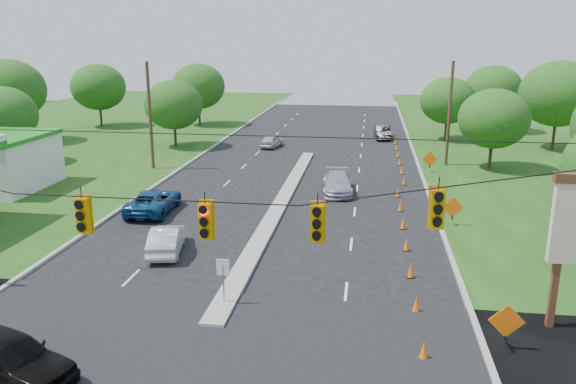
# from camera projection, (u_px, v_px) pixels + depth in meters

# --- Properties ---
(curb_left) EXTENTS (0.25, 110.00, 0.16)m
(curb_left) POSITION_uv_depth(u_px,v_px,m) (180.00, 170.00, 47.81)
(curb_left) COLOR gray
(curb_left) RESTS_ON ground
(curb_right) EXTENTS (0.25, 110.00, 0.16)m
(curb_right) POSITION_uv_depth(u_px,v_px,m) (422.00, 178.00, 44.99)
(curb_right) COLOR gray
(curb_right) RESTS_ON ground
(median) EXTENTS (1.00, 34.00, 0.18)m
(median) POSITION_uv_depth(u_px,v_px,m) (281.00, 204.00, 37.81)
(median) COLOR gray
(median) RESTS_ON ground
(median_sign) EXTENTS (0.55, 0.06, 2.05)m
(median_sign) POSITION_uv_depth(u_px,v_px,m) (223.00, 273.00, 23.11)
(median_sign) COLOR gray
(median_sign) RESTS_ON ground
(signal_span) EXTENTS (25.60, 0.32, 9.00)m
(signal_span) POSITION_uv_depth(u_px,v_px,m) (153.00, 256.00, 15.51)
(signal_span) COLOR #422D1C
(signal_span) RESTS_ON ground
(utility_pole_far_left) EXTENTS (0.28, 0.28, 9.00)m
(utility_pole_far_left) POSITION_uv_depth(u_px,v_px,m) (150.00, 116.00, 46.96)
(utility_pole_far_left) COLOR #422D1C
(utility_pole_far_left) RESTS_ON ground
(utility_pole_far_right) EXTENTS (0.28, 0.28, 9.00)m
(utility_pole_far_right) POSITION_uv_depth(u_px,v_px,m) (449.00, 114.00, 48.24)
(utility_pole_far_right) COLOR #422D1C
(utility_pole_far_right) RESTS_ON ground
(cone_0) EXTENTS (0.32, 0.32, 0.70)m
(cone_0) POSITION_uv_depth(u_px,v_px,m) (424.00, 350.00, 19.43)
(cone_0) COLOR orange
(cone_0) RESTS_ON ground
(cone_1) EXTENTS (0.32, 0.32, 0.70)m
(cone_1) POSITION_uv_depth(u_px,v_px,m) (416.00, 304.00, 22.77)
(cone_1) COLOR orange
(cone_1) RESTS_ON ground
(cone_2) EXTENTS (0.32, 0.32, 0.70)m
(cone_2) POSITION_uv_depth(u_px,v_px,m) (411.00, 270.00, 26.12)
(cone_2) COLOR orange
(cone_2) RESTS_ON ground
(cone_3) EXTENTS (0.32, 0.32, 0.70)m
(cone_3) POSITION_uv_depth(u_px,v_px,m) (406.00, 244.00, 29.46)
(cone_3) COLOR orange
(cone_3) RESTS_ON ground
(cone_4) EXTENTS (0.32, 0.32, 0.70)m
(cone_4) POSITION_uv_depth(u_px,v_px,m) (403.00, 223.00, 32.80)
(cone_4) COLOR orange
(cone_4) RESTS_ON ground
(cone_5) EXTENTS (0.32, 0.32, 0.70)m
(cone_5) POSITION_uv_depth(u_px,v_px,m) (400.00, 206.00, 36.14)
(cone_5) COLOR orange
(cone_5) RESTS_ON ground
(cone_6) EXTENTS (0.32, 0.32, 0.70)m
(cone_6) POSITION_uv_depth(u_px,v_px,m) (398.00, 192.00, 39.48)
(cone_6) COLOR orange
(cone_6) RESTS_ON ground
(cone_7) EXTENTS (0.32, 0.32, 0.70)m
(cone_7) POSITION_uv_depth(u_px,v_px,m) (404.00, 180.00, 42.73)
(cone_7) COLOR orange
(cone_7) RESTS_ON ground
(cone_8) EXTENTS (0.32, 0.32, 0.70)m
(cone_8) POSITION_uv_depth(u_px,v_px,m) (402.00, 170.00, 46.07)
(cone_8) COLOR orange
(cone_8) RESTS_ON ground
(cone_9) EXTENTS (0.32, 0.32, 0.70)m
(cone_9) POSITION_uv_depth(u_px,v_px,m) (400.00, 161.00, 49.41)
(cone_9) COLOR orange
(cone_9) RESTS_ON ground
(cone_10) EXTENTS (0.32, 0.32, 0.70)m
(cone_10) POSITION_uv_depth(u_px,v_px,m) (398.00, 154.00, 52.75)
(cone_10) COLOR orange
(cone_10) RESTS_ON ground
(cone_11) EXTENTS (0.32, 0.32, 0.70)m
(cone_11) POSITION_uv_depth(u_px,v_px,m) (397.00, 147.00, 56.10)
(cone_11) COLOR orange
(cone_11) RESTS_ON ground
(cone_12) EXTENTS (0.32, 0.32, 0.70)m
(cone_12) POSITION_uv_depth(u_px,v_px,m) (395.00, 141.00, 59.44)
(cone_12) COLOR orange
(cone_12) RESTS_ON ground
(cone_13) EXTENTS (0.32, 0.32, 0.70)m
(cone_13) POSITION_uv_depth(u_px,v_px,m) (394.00, 135.00, 62.78)
(cone_13) COLOR orange
(cone_13) RESTS_ON ground
(work_sign_0) EXTENTS (1.27, 0.58, 1.37)m
(work_sign_0) POSITION_uv_depth(u_px,v_px,m) (506.00, 323.00, 19.79)
(work_sign_0) COLOR black
(work_sign_0) RESTS_ON ground
(work_sign_1) EXTENTS (1.27, 0.58, 1.37)m
(work_sign_1) POSITION_uv_depth(u_px,v_px,m) (453.00, 208.00, 33.15)
(work_sign_1) COLOR black
(work_sign_1) RESTS_ON ground
(work_sign_2) EXTENTS (1.27, 0.58, 1.37)m
(work_sign_2) POSITION_uv_depth(u_px,v_px,m) (430.00, 160.00, 46.51)
(work_sign_2) COLOR black
(work_sign_2) RESTS_ON ground
(tree_2) EXTENTS (5.88, 5.88, 6.86)m
(tree_2) POSITION_uv_depth(u_px,v_px,m) (3.00, 115.00, 48.89)
(tree_2) COLOR black
(tree_2) RESTS_ON ground
(tree_3) EXTENTS (7.56, 7.56, 8.82)m
(tree_3) POSITION_uv_depth(u_px,v_px,m) (9.00, 90.00, 58.95)
(tree_3) COLOR black
(tree_3) RESTS_ON ground
(tree_4) EXTENTS (6.72, 6.72, 7.84)m
(tree_4) POSITION_uv_depth(u_px,v_px,m) (98.00, 87.00, 70.01)
(tree_4) COLOR black
(tree_4) RESTS_ON ground
(tree_5) EXTENTS (5.88, 5.88, 6.86)m
(tree_5) POSITION_uv_depth(u_px,v_px,m) (174.00, 105.00, 56.76)
(tree_5) COLOR black
(tree_5) RESTS_ON ground
(tree_6) EXTENTS (6.72, 6.72, 7.84)m
(tree_6) POSITION_uv_depth(u_px,v_px,m) (198.00, 86.00, 71.19)
(tree_6) COLOR black
(tree_6) RESTS_ON ground
(tree_9) EXTENTS (5.88, 5.88, 6.86)m
(tree_9) POSITION_uv_depth(u_px,v_px,m) (494.00, 119.00, 46.84)
(tree_9) COLOR black
(tree_9) RESTS_ON ground
(tree_10) EXTENTS (7.56, 7.56, 8.82)m
(tree_10) POSITION_uv_depth(u_px,v_px,m) (559.00, 94.00, 54.94)
(tree_10) COLOR black
(tree_10) RESTS_ON ground
(tree_11) EXTENTS (6.72, 6.72, 7.84)m
(tree_11) POSITION_uv_depth(u_px,v_px,m) (493.00, 90.00, 66.16)
(tree_11) COLOR black
(tree_11) RESTS_ON ground
(tree_12) EXTENTS (5.88, 5.88, 6.86)m
(tree_12) POSITION_uv_depth(u_px,v_px,m) (448.00, 101.00, 60.48)
(tree_12) COLOR black
(tree_12) RESTS_ON ground
(black_sedan) EXTENTS (5.14, 3.32, 1.63)m
(black_sedan) POSITION_uv_depth(u_px,v_px,m) (9.00, 358.00, 18.13)
(black_sedan) COLOR black
(black_sedan) RESTS_ON ground
(white_sedan) EXTENTS (2.31, 4.46, 1.40)m
(white_sedan) POSITION_uv_depth(u_px,v_px,m) (167.00, 239.00, 29.15)
(white_sedan) COLOR silver
(white_sedan) RESTS_ON ground
(blue_pickup) EXTENTS (2.66, 5.44, 1.49)m
(blue_pickup) POSITION_uv_depth(u_px,v_px,m) (154.00, 201.00, 35.91)
(blue_pickup) COLOR navy
(blue_pickup) RESTS_ON ground
(silver_car_far) EXTENTS (2.45, 5.16, 1.45)m
(silver_car_far) POSITION_uv_depth(u_px,v_px,m) (338.00, 183.00, 40.43)
(silver_car_far) COLOR #A6A2B5
(silver_car_far) RESTS_ON ground
(silver_car_oncoming) EXTENTS (2.23, 3.97, 1.28)m
(silver_car_oncoming) POSITION_uv_depth(u_px,v_px,m) (272.00, 141.00, 57.56)
(silver_car_oncoming) COLOR #B7B7B7
(silver_car_oncoming) RESTS_ON ground
(dark_car_receding) EXTENTS (1.94, 4.64, 1.49)m
(dark_car_receding) POSITION_uv_depth(u_px,v_px,m) (382.00, 132.00, 62.41)
(dark_car_receding) COLOR black
(dark_car_receding) RESTS_ON ground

